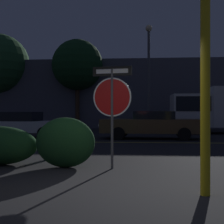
{
  "coord_description": "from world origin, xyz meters",
  "views": [
    {
      "loc": [
        0.67,
        -5.13,
        1.31
      ],
      "look_at": [
        -0.12,
        4.96,
        1.31
      ],
      "focal_mm": 50.0,
      "sensor_mm": 36.0,
      "label": 1
    }
  ],
  "objects_px": {
    "stop_sign": "(112,97)",
    "delivery_truck": "(220,108)",
    "passing_car_1": "(22,124)",
    "yellow_pole_right": "(205,86)",
    "tree_0": "(77,65)",
    "passing_car_2": "(152,124)",
    "street_lamp": "(149,65)",
    "hedge_bush_2": "(65,142)"
  },
  "relations": [
    {
      "from": "passing_car_2",
      "to": "street_lamp",
      "type": "distance_m",
      "value": 5.58
    },
    {
      "from": "yellow_pole_right",
      "to": "hedge_bush_2",
      "type": "bearing_deg",
      "value": 140.79
    },
    {
      "from": "hedge_bush_2",
      "to": "tree_0",
      "type": "bearing_deg",
      "value": 99.85
    },
    {
      "from": "stop_sign",
      "to": "delivery_truck",
      "type": "xyz_separation_m",
      "value": [
        5.65,
        12.33,
        -0.11
      ]
    },
    {
      "from": "stop_sign",
      "to": "passing_car_1",
      "type": "bearing_deg",
      "value": 131.51
    },
    {
      "from": "passing_car_1",
      "to": "delivery_truck",
      "type": "distance_m",
      "value": 11.63
    },
    {
      "from": "tree_0",
      "to": "yellow_pole_right",
      "type": "bearing_deg",
      "value": -73.48
    },
    {
      "from": "passing_car_1",
      "to": "yellow_pole_right",
      "type": "bearing_deg",
      "value": 38.83
    },
    {
      "from": "tree_0",
      "to": "street_lamp",
      "type": "bearing_deg",
      "value": -40.3
    },
    {
      "from": "passing_car_2",
      "to": "street_lamp",
      "type": "height_order",
      "value": "street_lamp"
    },
    {
      "from": "stop_sign",
      "to": "yellow_pole_right",
      "type": "bearing_deg",
      "value": -43.64
    },
    {
      "from": "passing_car_2",
      "to": "delivery_truck",
      "type": "distance_m",
      "value": 6.1
    },
    {
      "from": "passing_car_1",
      "to": "tree_0",
      "type": "bearing_deg",
      "value": 177.85
    },
    {
      "from": "stop_sign",
      "to": "passing_car_2",
      "type": "height_order",
      "value": "stop_sign"
    },
    {
      "from": "passing_car_2",
      "to": "delivery_truck",
      "type": "xyz_separation_m",
      "value": [
        4.34,
        4.19,
        0.84
      ]
    },
    {
      "from": "passing_car_1",
      "to": "street_lamp",
      "type": "bearing_deg",
      "value": 127.79
    },
    {
      "from": "passing_car_2",
      "to": "passing_car_1",
      "type": "bearing_deg",
      "value": 92.6
    },
    {
      "from": "yellow_pole_right",
      "to": "passing_car_1",
      "type": "height_order",
      "value": "yellow_pole_right"
    },
    {
      "from": "street_lamp",
      "to": "tree_0",
      "type": "xyz_separation_m",
      "value": [
        -5.39,
        4.57,
        0.72
      ]
    },
    {
      "from": "stop_sign",
      "to": "street_lamp",
      "type": "xyz_separation_m",
      "value": [
        1.34,
        12.42,
        2.61
      ]
    },
    {
      "from": "hedge_bush_2",
      "to": "delivery_truck",
      "type": "distance_m",
      "value": 14.03
    },
    {
      "from": "yellow_pole_right",
      "to": "delivery_truck",
      "type": "relative_size",
      "value": 0.58
    },
    {
      "from": "stop_sign",
      "to": "tree_0",
      "type": "relative_size",
      "value": 0.34
    },
    {
      "from": "delivery_truck",
      "to": "street_lamp",
      "type": "bearing_deg",
      "value": 87.9
    },
    {
      "from": "passing_car_1",
      "to": "tree_0",
      "type": "height_order",
      "value": "tree_0"
    },
    {
      "from": "tree_0",
      "to": "passing_car_1",
      "type": "bearing_deg",
      "value": -97.69
    },
    {
      "from": "street_lamp",
      "to": "tree_0",
      "type": "height_order",
      "value": "tree_0"
    },
    {
      "from": "yellow_pole_right",
      "to": "hedge_bush_2",
      "type": "height_order",
      "value": "yellow_pole_right"
    },
    {
      "from": "stop_sign",
      "to": "tree_0",
      "type": "bearing_deg",
      "value": 112.67
    },
    {
      "from": "yellow_pole_right",
      "to": "delivery_truck",
      "type": "xyz_separation_m",
      "value": [
        4.02,
        14.49,
        -0.17
      ]
    },
    {
      "from": "delivery_truck",
      "to": "tree_0",
      "type": "relative_size",
      "value": 0.85
    },
    {
      "from": "yellow_pole_right",
      "to": "passing_car_2",
      "type": "height_order",
      "value": "yellow_pole_right"
    },
    {
      "from": "yellow_pole_right",
      "to": "hedge_bush_2",
      "type": "relative_size",
      "value": 2.44
    },
    {
      "from": "hedge_bush_2",
      "to": "passing_car_1",
      "type": "height_order",
      "value": "passing_car_1"
    },
    {
      "from": "tree_0",
      "to": "passing_car_2",
      "type": "bearing_deg",
      "value": -58.85
    },
    {
      "from": "stop_sign",
      "to": "passing_car_2",
      "type": "relative_size",
      "value": 0.47
    },
    {
      "from": "yellow_pole_right",
      "to": "passing_car_1",
      "type": "xyz_separation_m",
      "value": [
        -6.86,
        10.45,
        -1.04
      ]
    },
    {
      "from": "passing_car_2",
      "to": "tree_0",
      "type": "height_order",
      "value": "tree_0"
    },
    {
      "from": "yellow_pole_right",
      "to": "tree_0",
      "type": "height_order",
      "value": "tree_0"
    },
    {
      "from": "yellow_pole_right",
      "to": "tree_0",
      "type": "xyz_separation_m",
      "value": [
        -5.68,
        19.16,
        3.27
      ]
    },
    {
      "from": "stop_sign",
      "to": "hedge_bush_2",
      "type": "bearing_deg",
      "value": -174.72
    },
    {
      "from": "hedge_bush_2",
      "to": "street_lamp",
      "type": "xyz_separation_m",
      "value": [
        2.45,
        12.35,
        3.68
      ]
    }
  ]
}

